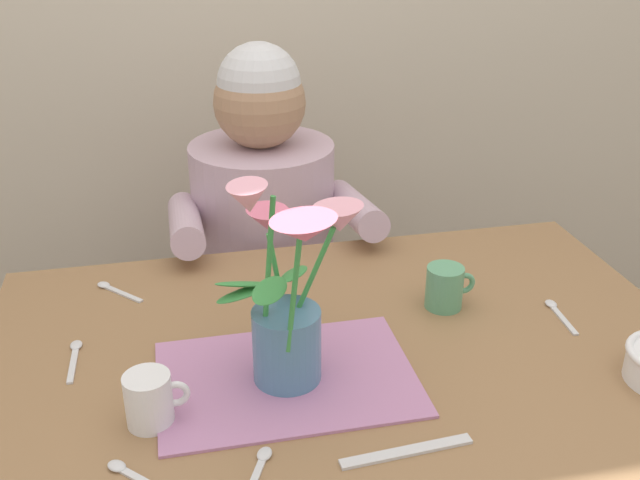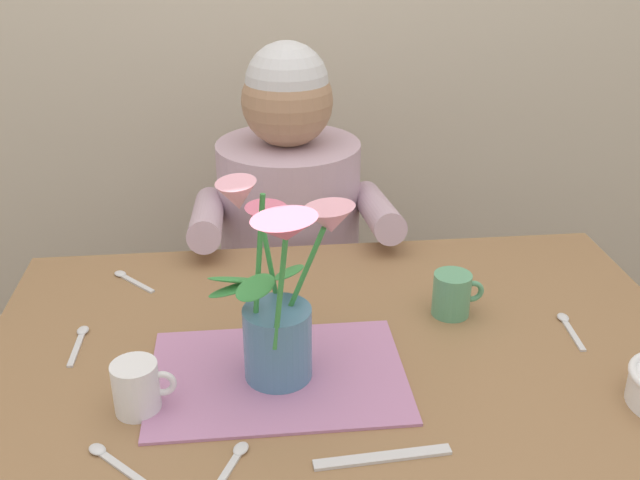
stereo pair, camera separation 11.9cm
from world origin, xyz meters
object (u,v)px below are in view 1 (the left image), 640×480
(seated_person, at_px, (266,274))
(ceramic_mug, at_px, (445,287))
(dinner_knife, at_px, (407,451))
(tea_cup, at_px, (150,399))
(flower_vase, at_px, (289,301))

(seated_person, xyz_separation_m, ceramic_mug, (0.26, -0.52, 0.22))
(dinner_knife, bearing_deg, tea_cup, 153.68)
(flower_vase, bearing_deg, seated_person, 85.16)
(flower_vase, relative_size, tea_cup, 3.63)
(flower_vase, bearing_deg, dinner_knife, -57.34)
(flower_vase, distance_m, ceramic_mug, 0.37)
(flower_vase, height_order, tea_cup, flower_vase)
(flower_vase, xyz_separation_m, tea_cup, (-0.21, -0.06, -0.10))
(flower_vase, distance_m, tea_cup, 0.24)
(seated_person, distance_m, tea_cup, 0.82)
(seated_person, relative_size, ceramic_mug, 12.20)
(tea_cup, bearing_deg, seated_person, 70.00)
(seated_person, relative_size, dinner_knife, 5.97)
(seated_person, distance_m, dinner_knife, 0.90)
(seated_person, height_order, flower_vase, seated_person)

